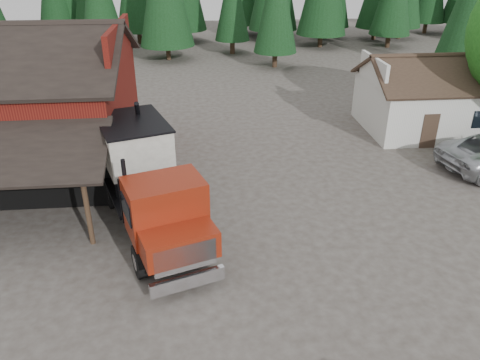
{
  "coord_description": "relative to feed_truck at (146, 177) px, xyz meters",
  "views": [
    {
      "loc": [
        -1.34,
        -13.4,
        10.38
      ],
      "look_at": [
        0.25,
        3.42,
        1.8
      ],
      "focal_mm": 35.0,
      "sensor_mm": 36.0,
      "label": 1
    }
  ],
  "objects": [
    {
      "name": "ground",
      "position": [
        3.5,
        -3.44,
        -2.11
      ],
      "size": [
        120.0,
        120.0,
        0.0
      ],
      "primitive_type": "plane",
      "color": "#453E36",
      "rests_on": "ground"
    },
    {
      "name": "red_barn",
      "position": [
        -7.5,
        6.46,
        0.58
      ],
      "size": [
        12.8,
        13.63,
        7.18
      ],
      "color": "maroon",
      "rests_on": "ground"
    },
    {
      "name": "farmhouse",
      "position": [
        16.5,
        9.55,
        -0.44
      ],
      "size": [
        8.6,
        6.42,
        4.65
      ],
      "color": "silver",
      "rests_on": "ground"
    },
    {
      "name": "conifer_backdrop",
      "position": [
        3.5,
        38.56,
        -2.11
      ],
      "size": [
        76.0,
        16.0,
        16.0
      ],
      "primitive_type": null,
      "color": "black",
      "rests_on": "ground"
    },
    {
      "name": "near_pine_b",
      "position": [
        9.5,
        26.56,
        3.78
      ],
      "size": [
        3.96,
        3.96,
        10.4
      ],
      "color": "#382619",
      "rests_on": "ground"
    },
    {
      "name": "feed_truck",
      "position": [
        0.0,
        0.0,
        0.0
      ],
      "size": [
        5.73,
        10.31,
        4.51
      ],
      "rotation": [
        0.0,
        0.0,
        0.33
      ],
      "color": "black",
      "rests_on": "ground"
    }
  ]
}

